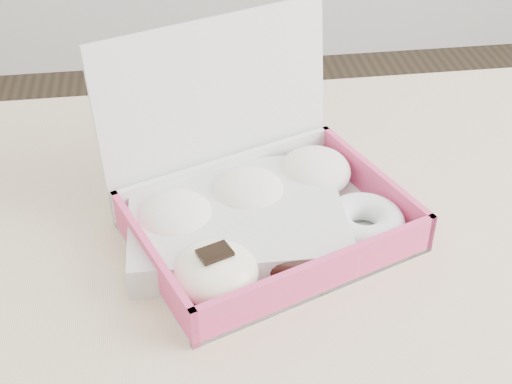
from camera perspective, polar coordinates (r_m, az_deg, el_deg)
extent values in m
cube|color=tan|center=(0.77, 6.82, -6.69)|extent=(1.20, 0.80, 0.04)
cube|color=silver|center=(0.78, 1.09, -3.55)|extent=(0.34, 0.29, 0.01)
cube|color=#E74276|center=(0.70, 5.19, -6.81)|extent=(0.26, 0.11, 0.05)
cube|color=silver|center=(0.83, -2.31, 1.38)|extent=(0.26, 0.11, 0.05)
cube|color=#E74276|center=(0.72, -8.37, -5.67)|extent=(0.08, 0.19, 0.05)
cube|color=#E74276|center=(0.83, 9.31, 0.56)|extent=(0.08, 0.19, 0.05)
cube|color=silver|center=(0.81, -3.12, 6.73)|extent=(0.27, 0.13, 0.20)
ellipsoid|color=white|center=(0.76, -6.50, -2.05)|extent=(0.11, 0.11, 0.05)
ellipsoid|color=white|center=(0.79, -0.65, -0.11)|extent=(0.11, 0.11, 0.05)
ellipsoid|color=white|center=(0.83, 4.73, 1.67)|extent=(0.11, 0.11, 0.05)
ellipsoid|color=#FFF5C9|center=(0.70, -3.24, -6.43)|extent=(0.11, 0.11, 0.05)
cube|color=black|center=(0.68, -3.32, -4.87)|extent=(0.04, 0.03, 0.00)
torus|color=black|center=(0.73, 3.01, -4.59)|extent=(0.11, 0.11, 0.03)
torus|color=white|center=(0.77, 8.62, -2.44)|extent=(0.11, 0.11, 0.03)
cube|color=white|center=(0.77, -1.59, -2.24)|extent=(0.23, 0.19, 0.04)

